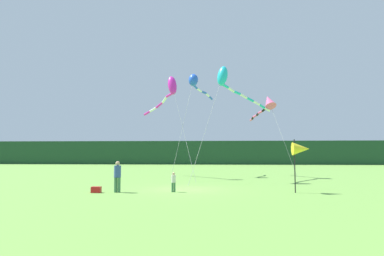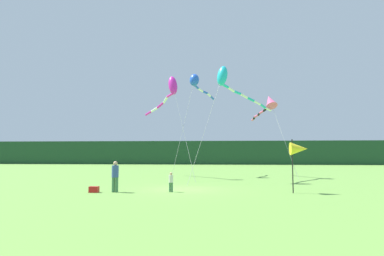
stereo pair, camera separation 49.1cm
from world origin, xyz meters
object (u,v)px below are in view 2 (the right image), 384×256
(person_child, at_px, (171,181))
(banner_flag_pole, at_px, (299,149))
(kite_blue, at_px, (196,82))
(kite_magenta, at_px, (170,90))
(cooler_box, at_px, (94,189))
(kite_rainbow, at_px, (269,103))
(person_adult, at_px, (115,175))
(kite_cyan, at_px, (229,81))

(person_child, height_order, banner_flag_pole, banner_flag_pole)
(kite_blue, relative_size, kite_magenta, 1.08)
(cooler_box, distance_m, kite_rainbow, 18.01)
(kite_magenta, bearing_deg, person_child, -80.89)
(person_adult, height_order, kite_cyan, kite_cyan)
(kite_blue, bearing_deg, banner_flag_pole, -62.87)
(kite_blue, distance_m, kite_rainbow, 7.06)
(kite_blue, height_order, kite_cyan, kite_blue)
(person_child, height_order, kite_cyan, kite_cyan)
(person_adult, xyz_separation_m, banner_flag_pole, (9.94, 0.43, 1.39))
(kite_blue, relative_size, kite_cyan, 1.09)
(cooler_box, height_order, kite_blue, kite_blue)
(kite_rainbow, height_order, kite_cyan, kite_cyan)
(kite_blue, bearing_deg, person_child, -92.04)
(cooler_box, relative_size, banner_flag_pole, 0.17)
(person_child, xyz_separation_m, kite_cyan, (3.39, 7.30, 7.09))
(banner_flag_pole, xyz_separation_m, kite_magenta, (-8.56, 10.26, 5.38))
(person_child, bearing_deg, person_adult, -173.03)
(banner_flag_pole, relative_size, kite_rainbow, 0.36)
(person_adult, bearing_deg, person_child, 6.97)
(kite_cyan, bearing_deg, person_adult, -129.94)
(cooler_box, height_order, kite_cyan, kite_cyan)
(person_child, relative_size, kite_magenta, 0.12)
(person_adult, relative_size, kite_blue, 0.17)
(kite_blue, bearing_deg, kite_rainbow, -6.65)
(banner_flag_pole, relative_size, kite_magenta, 0.32)
(person_adult, bearing_deg, kite_magenta, 82.68)
(banner_flag_pole, bearing_deg, kite_magenta, 129.85)
(kite_cyan, bearing_deg, kite_blue, 118.74)
(person_child, xyz_separation_m, kite_magenta, (-1.65, 10.32, 7.11))
(kite_rainbow, bearing_deg, kite_blue, 173.35)
(cooler_box, xyz_separation_m, kite_cyan, (7.51, 7.88, 7.53))
(person_adult, relative_size, kite_cyan, 0.19)
(person_child, bearing_deg, kite_magenta, 99.11)
(cooler_box, bearing_deg, kite_cyan, 46.38)
(kite_cyan, distance_m, kite_magenta, 5.88)
(kite_magenta, bearing_deg, kite_rainbow, 10.12)
(person_adult, bearing_deg, cooler_box, -168.93)
(cooler_box, bearing_deg, kite_magenta, 77.27)
(kite_blue, distance_m, kite_magenta, 3.36)
(cooler_box, bearing_deg, kite_blue, 70.97)
(kite_rainbow, xyz_separation_m, kite_magenta, (-8.78, -1.57, 1.02))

